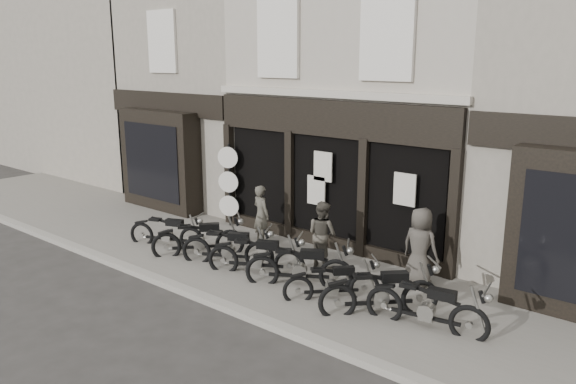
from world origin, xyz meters
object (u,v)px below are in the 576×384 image
Objects in this scene: motorcycle_4 at (300,270)px; man_right at (420,247)px; motorcycle_2 at (229,251)px; motorcycle_0 at (167,235)px; motorcycle_3 at (257,260)px; motorcycle_6 at (381,296)px; advert_sign_post at (229,188)px; motorcycle_5 at (333,286)px; man_centre at (322,234)px; motorcycle_1 at (200,242)px; man_left at (261,214)px; motorcycle_7 at (427,311)px.

motorcycle_4 is 1.23× the size of man_right.
motorcycle_0 is at bearing 154.50° from motorcycle_2.
motorcycle_3 is 1.11× the size of motorcycle_6.
advert_sign_post is (-4.34, 2.17, 0.78)m from motorcycle_4.
motorcycle_4 reaches higher than motorcycle_3.
motorcycle_5 is 1.92m from man_centre.
advert_sign_post reaches higher than man_right.
man_right is at bearing 14.88° from motorcycle_5.
motorcycle_1 is 5.18m from motorcycle_6.
advert_sign_post is at bearing 121.65° from motorcycle_4.
motorcycle_6 reaches higher than motorcycle_0.
man_left is 0.91× the size of man_right.
man_right reaches higher than motorcycle_4.
man_right is (1.01, 1.80, 0.59)m from motorcycle_5.
man_right is at bearing -4.26° from motorcycle_2.
motorcycle_1 reaches higher than motorcycle_2.
motorcycle_4 is 0.96m from motorcycle_5.
motorcycle_0 is 1.26× the size of motorcycle_5.
motorcycle_2 is 1.11× the size of motorcycle_6.
motorcycle_7 is (7.32, 0.06, 0.03)m from motorcycle_0.
motorcycle_7 is 1.34× the size of man_right.
motorcycle_6 reaches higher than motorcycle_5.
advert_sign_post is at bearing 154.04° from motorcycle_7.
motorcycle_3 is at bearing 132.88° from motorcycle_5.
motorcycle_5 is 2.06m from motorcycle_7.
man_centre is (-0.32, 1.22, 0.46)m from motorcycle_4.
motorcycle_4 is 1.34× the size of man_centre.
motorcycle_7 is 5.82m from man_left.
motorcycle_4 reaches higher than motorcycle_7.
man_right reaches higher than motorcycle_5.
man_right reaches higher than man_left.
motorcycle_5 is at bearing -39.61° from motorcycle_4.
motorcycle_2 is at bearing 170.97° from motorcycle_7.
motorcycle_1 is 0.82× the size of motorcycle_7.
motorcycle_1 is at bearing 133.44° from motorcycle_5.
motorcycle_6 is at bearing -43.63° from motorcycle_5.
man_left is (-3.51, 1.71, 0.52)m from motorcycle_5.
motorcycle_3 is at bearing -21.20° from motorcycle_0.
motorcycle_2 is 1.34× the size of man_centre.
motorcycle_3 is 2.13m from motorcycle_5.
motorcycle_6 is at bearing -48.95° from motorcycle_1.
man_right is at bearing -29.93° from motorcycle_1.
motorcycle_1 is 1.11× the size of man_right.
motorcycle_0 is 4.32m from motorcycle_4.
motorcycle_0 is at bearing 171.59° from motorcycle_7.
motorcycle_4 is 1.11× the size of motorcycle_6.
motorcycle_4 is at bearing 113.37° from man_centre.
motorcycle_6 is (2.04, -0.09, 0.00)m from motorcycle_4.
motorcycle_7 is (6.14, -0.01, 0.00)m from motorcycle_1.
motorcycle_0 is 1.29× the size of man_left.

